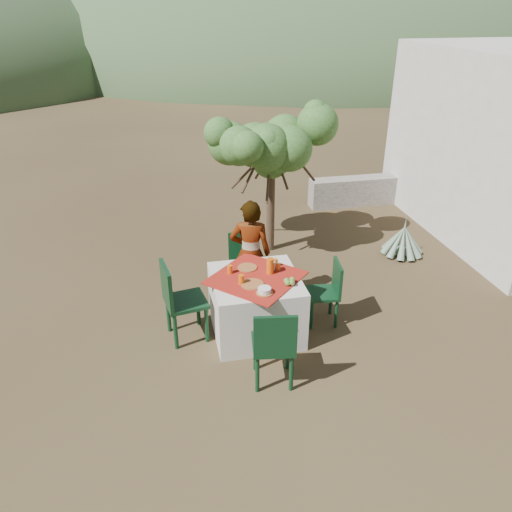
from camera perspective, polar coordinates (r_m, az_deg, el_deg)
The scene contains 24 objects.
ground at distance 6.49m, azimuth -4.40°, elevation -7.03°, with size 160.00×160.00×0.00m, color #322517.
table at distance 6.02m, azimuth -0.02°, elevation -5.60°, with size 1.30×1.30×0.76m.
chair_far at distance 6.84m, azimuth -1.53°, elevation -0.50°, with size 0.44×0.44×0.83m.
chair_near at distance 5.16m, azimuth 2.06°, elevation -10.07°, with size 0.49×0.49×0.94m.
chair_left at distance 5.88m, azimuth -8.86°, elevation -4.82°, with size 0.53×0.53×1.00m.
chair_right at distance 6.23m, azimuth 8.26°, elevation -3.82°, with size 0.42×0.42×0.83m.
person at distance 6.43m, azimuth -0.65°, elevation 0.29°, with size 0.53×0.35×1.46m, color #8C6651.
shrub_tree at distance 7.68m, azimuth 2.13°, elevation 11.88°, with size 1.73×1.70×2.04m.
agave at distance 8.24m, azimuth 16.45°, elevation 1.66°, with size 0.66×0.66×0.70m.
stone_wall at distance 10.26m, azimuth 13.28°, elevation 7.37°, with size 2.60×0.35×0.55m, color gray.
hill_near_right at distance 43.36m, azimuth 5.60°, elevation 22.37°, with size 48.00×48.00×20.00m, color #375630.
hill_far_center at distance 57.54m, azimuth -16.43°, elevation 22.69°, with size 60.00×60.00×24.00m, color slate.
hill_far_right at distance 58.87m, azimuth 18.80°, elevation 22.46°, with size 36.00×36.00×14.00m, color slate.
plate_far at distance 6.01m, azimuth -1.00°, elevation -1.33°, with size 0.24×0.24×0.01m, color brown.
plate_near at distance 5.67m, azimuth -0.42°, elevation -3.25°, with size 0.26×0.26×0.01m, color brown.
glass_far at distance 5.89m, azimuth -2.99°, elevation -1.53°, with size 0.06×0.06×0.10m, color #DA5B0D.
glass_near at distance 5.67m, azimuth -1.69°, elevation -2.69°, with size 0.07×0.07×0.11m, color #DA5B0D.
juice_pitcher at distance 5.86m, azimuth 1.63°, elevation -1.14°, with size 0.09×0.09×0.19m, color #DA5B0D.
bowl_plate at distance 5.51m, azimuth 0.97°, elevation -4.21°, with size 0.19×0.19×0.01m, color brown.
white_bowl at distance 5.50m, azimuth 0.97°, elevation -3.91°, with size 0.15×0.15×0.05m, color silver.
jar_left at distance 5.96m, azimuth 2.53°, elevation -1.21°, with size 0.05×0.05×0.09m, color #C96723.
jar_right at distance 6.05m, azimuth 2.24°, elevation -0.74°, with size 0.06×0.06×0.09m, color #C96723.
napkin_holder at distance 5.96m, azimuth 1.85°, elevation -1.17°, with size 0.08×0.04×0.10m, color silver.
fruit_cluster at distance 5.68m, azimuth 3.86°, elevation -2.93°, with size 0.14×0.13×0.07m.
Camera 1 is at (-0.61, -5.33, 3.65)m, focal length 35.00 mm.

